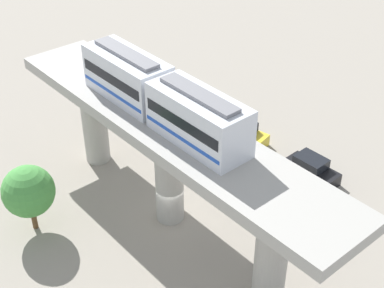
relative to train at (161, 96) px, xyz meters
name	(u,v)px	position (x,y,z in m)	size (l,w,h in m)	color
ground_plane	(170,216)	(0.00, -0.61, -9.29)	(120.00, 120.00, 0.00)	gray
viaduct	(168,147)	(0.00, -0.61, -3.46)	(5.20, 28.00, 7.76)	#A8A59E
train	(161,96)	(0.00, 0.00, 0.00)	(2.64, 13.55, 3.24)	silver
parked_car_black	(311,169)	(10.83, -4.06, -8.55)	(1.92, 4.25, 1.76)	black
parked_car_yellow	(242,134)	(10.38, 2.84, -8.55)	(2.64, 4.48, 1.76)	yellow
tree_mid_lot	(28,191)	(-7.60, 4.49, -6.17)	(3.47, 3.47, 4.86)	brown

